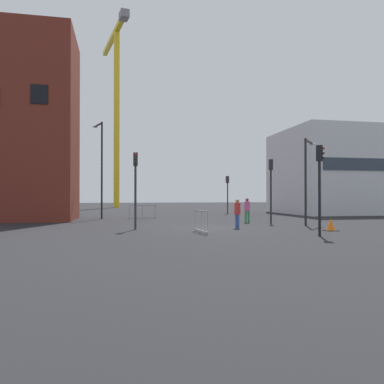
{
  "coord_description": "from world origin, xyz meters",
  "views": [
    {
      "loc": [
        -5.23,
        -20.46,
        1.78
      ],
      "look_at": [
        0.0,
        5.94,
        2.07
      ],
      "focal_mm": 34.84,
      "sensor_mm": 36.0,
      "label": 1
    }
  ],
  "objects_px": {
    "streetlamp_tall": "(101,162)",
    "traffic_light_verge": "(320,175)",
    "streetlamp_short": "(307,172)",
    "traffic_cone_on_verge": "(331,225)",
    "traffic_light_far": "(228,188)",
    "pedestrian_waiting": "(247,208)",
    "traffic_light_island": "(271,180)",
    "pedestrian_walking": "(237,211)",
    "traffic_light_crosswalk": "(135,178)",
    "construction_crane": "(116,92)"
  },
  "relations": [
    {
      "from": "traffic_light_far",
      "to": "traffic_light_island",
      "type": "relative_size",
      "value": 0.9
    },
    {
      "from": "construction_crane",
      "to": "traffic_cone_on_verge",
      "type": "bearing_deg",
      "value": -75.14
    },
    {
      "from": "streetlamp_tall",
      "to": "traffic_light_verge",
      "type": "relative_size",
      "value": 1.87
    },
    {
      "from": "pedestrian_waiting",
      "to": "construction_crane",
      "type": "bearing_deg",
      "value": 103.99
    },
    {
      "from": "traffic_light_island",
      "to": "traffic_light_crosswalk",
      "type": "bearing_deg",
      "value": -161.2
    },
    {
      "from": "streetlamp_short",
      "to": "traffic_cone_on_verge",
      "type": "bearing_deg",
      "value": -99.66
    },
    {
      "from": "pedestrian_waiting",
      "to": "pedestrian_walking",
      "type": "bearing_deg",
      "value": -116.48
    },
    {
      "from": "traffic_light_island",
      "to": "traffic_light_crosswalk",
      "type": "xyz_separation_m",
      "value": [
        -8.98,
        -3.06,
        -0.07
      ]
    },
    {
      "from": "pedestrian_waiting",
      "to": "traffic_light_verge",
      "type": "bearing_deg",
      "value": -87.78
    },
    {
      "from": "construction_crane",
      "to": "traffic_light_crosswalk",
      "type": "distance_m",
      "value": 41.81
    },
    {
      "from": "streetlamp_short",
      "to": "pedestrian_walking",
      "type": "relative_size",
      "value": 3.25
    },
    {
      "from": "traffic_light_island",
      "to": "pedestrian_waiting",
      "type": "height_order",
      "value": "traffic_light_island"
    },
    {
      "from": "streetlamp_tall",
      "to": "traffic_light_verge",
      "type": "distance_m",
      "value": 17.96
    },
    {
      "from": "streetlamp_tall",
      "to": "traffic_cone_on_verge",
      "type": "bearing_deg",
      "value": -46.08
    },
    {
      "from": "pedestrian_walking",
      "to": "traffic_light_far",
      "type": "bearing_deg",
      "value": 75.18
    },
    {
      "from": "traffic_cone_on_verge",
      "to": "traffic_light_island",
      "type": "bearing_deg",
      "value": 98.2
    },
    {
      "from": "traffic_light_verge",
      "to": "traffic_light_island",
      "type": "distance_m",
      "value": 8.02
    },
    {
      "from": "traffic_light_far",
      "to": "pedestrian_waiting",
      "type": "distance_m",
      "value": 12.4
    },
    {
      "from": "pedestrian_walking",
      "to": "construction_crane",
      "type": "bearing_deg",
      "value": 99.79
    },
    {
      "from": "streetlamp_short",
      "to": "pedestrian_waiting",
      "type": "distance_m",
      "value": 4.6
    },
    {
      "from": "traffic_light_crosswalk",
      "to": "traffic_cone_on_verge",
      "type": "relative_size",
      "value": 6.53
    },
    {
      "from": "pedestrian_waiting",
      "to": "traffic_cone_on_verge",
      "type": "distance_m",
      "value": 6.73
    },
    {
      "from": "pedestrian_walking",
      "to": "streetlamp_tall",
      "type": "bearing_deg",
      "value": 127.32
    },
    {
      "from": "traffic_light_crosswalk",
      "to": "traffic_cone_on_verge",
      "type": "height_order",
      "value": "traffic_light_crosswalk"
    },
    {
      "from": "traffic_light_island",
      "to": "traffic_cone_on_verge",
      "type": "relative_size",
      "value": 6.71
    },
    {
      "from": "streetlamp_tall",
      "to": "pedestrian_walking",
      "type": "xyz_separation_m",
      "value": [
        7.78,
        -10.2,
        -3.52
      ]
    },
    {
      "from": "pedestrian_walking",
      "to": "traffic_light_crosswalk",
      "type": "bearing_deg",
      "value": 176.33
    },
    {
      "from": "traffic_cone_on_verge",
      "to": "traffic_light_crosswalk",
      "type": "bearing_deg",
      "value": 164.89
    },
    {
      "from": "pedestrian_walking",
      "to": "traffic_cone_on_verge",
      "type": "bearing_deg",
      "value": -28.3
    },
    {
      "from": "streetlamp_tall",
      "to": "traffic_cone_on_verge",
      "type": "xyz_separation_m",
      "value": [
        12.03,
        -12.5,
        -4.16
      ]
    },
    {
      "from": "traffic_light_far",
      "to": "traffic_light_island",
      "type": "xyz_separation_m",
      "value": [
        -0.83,
        -12.7,
        0.26
      ]
    },
    {
      "from": "traffic_light_far",
      "to": "traffic_light_verge",
      "type": "distance_m",
      "value": 20.73
    },
    {
      "from": "traffic_light_crosswalk",
      "to": "traffic_cone_on_verge",
      "type": "bearing_deg",
      "value": -15.11
    },
    {
      "from": "traffic_light_verge",
      "to": "pedestrian_walking",
      "type": "height_order",
      "value": "traffic_light_verge"
    },
    {
      "from": "traffic_light_verge",
      "to": "pedestrian_walking",
      "type": "xyz_separation_m",
      "value": [
        -2.34,
        4.53,
        -1.77
      ]
    },
    {
      "from": "traffic_light_far",
      "to": "pedestrian_walking",
      "type": "height_order",
      "value": "traffic_light_far"
    },
    {
      "from": "traffic_light_crosswalk",
      "to": "pedestrian_waiting",
      "type": "relative_size",
      "value": 2.49
    },
    {
      "from": "construction_crane",
      "to": "traffic_light_verge",
      "type": "distance_m",
      "value": 47.28
    },
    {
      "from": "streetlamp_tall",
      "to": "pedestrian_waiting",
      "type": "relative_size",
      "value": 4.59
    },
    {
      "from": "streetlamp_short",
      "to": "traffic_light_island",
      "type": "bearing_deg",
      "value": 123.57
    },
    {
      "from": "streetlamp_tall",
      "to": "traffic_light_crosswalk",
      "type": "xyz_separation_m",
      "value": [
        2.23,
        -9.85,
        -1.71
      ]
    },
    {
      "from": "traffic_light_island",
      "to": "streetlamp_tall",
      "type": "bearing_deg",
      "value": 148.79
    },
    {
      "from": "streetlamp_tall",
      "to": "traffic_cone_on_verge",
      "type": "distance_m",
      "value": 17.84
    },
    {
      "from": "streetlamp_short",
      "to": "traffic_cone_on_verge",
      "type": "relative_size",
      "value": 8.4
    },
    {
      "from": "traffic_light_far",
      "to": "traffic_cone_on_verge",
      "type": "height_order",
      "value": "traffic_light_far"
    },
    {
      "from": "traffic_light_crosswalk",
      "to": "pedestrian_walking",
      "type": "xyz_separation_m",
      "value": [
        5.55,
        -0.36,
        -1.8
      ]
    },
    {
      "from": "streetlamp_tall",
      "to": "traffic_light_far",
      "type": "height_order",
      "value": "streetlamp_tall"
    },
    {
      "from": "traffic_light_far",
      "to": "traffic_cone_on_verge",
      "type": "xyz_separation_m",
      "value": [
        -0.01,
        -18.4,
        -2.26
      ]
    },
    {
      "from": "traffic_light_far",
      "to": "pedestrian_waiting",
      "type": "xyz_separation_m",
      "value": [
        -2.26,
        -12.09,
        -1.6
      ]
    },
    {
      "from": "traffic_light_far",
      "to": "traffic_cone_on_verge",
      "type": "relative_size",
      "value": 6.03
    }
  ]
}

